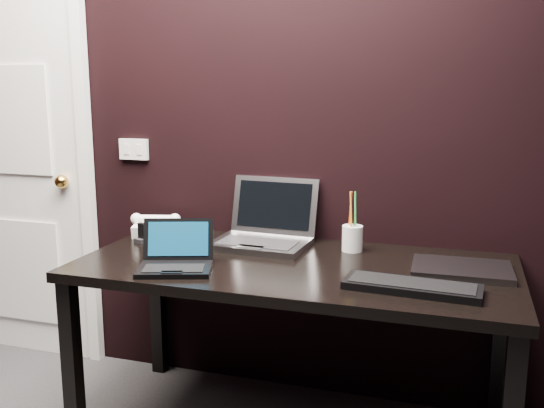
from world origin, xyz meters
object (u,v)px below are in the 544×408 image
(door, at_px, (10,159))
(closed_laptop, at_px, (462,269))
(netbook, at_px, (176,260))
(silver_laptop, at_px, (264,233))
(mobile_phone, at_px, (142,235))
(pen_cup, at_px, (352,237))
(desk_phone, at_px, (156,227))
(ext_keyboard, at_px, (412,286))
(desk, at_px, (294,282))

(door, distance_m, closed_laptop, 2.32)
(netbook, bearing_deg, silver_laptop, 64.95)
(door, height_order, closed_laptop, door)
(netbook, bearing_deg, mobile_phone, 135.80)
(closed_laptop, relative_size, pen_cup, 1.45)
(mobile_phone, relative_size, pen_cup, 0.33)
(silver_laptop, relative_size, mobile_phone, 4.90)
(silver_laptop, bearing_deg, closed_laptop, -10.69)
(closed_laptop, height_order, mobile_phone, mobile_phone)
(door, xyz_separation_m, closed_laptop, (2.28, -0.30, -0.29))
(silver_laptop, height_order, desk_phone, silver_laptop)
(mobile_phone, bearing_deg, ext_keyboard, -13.75)
(netbook, bearing_deg, closed_laptop, 15.41)
(desk, relative_size, pen_cup, 6.67)
(desk_phone, bearing_deg, pen_cup, 0.59)
(netbook, bearing_deg, ext_keyboard, 1.43)
(desk, distance_m, ext_keyboard, 0.51)
(netbook, height_order, pen_cup, pen_cup)
(desk_phone, bearing_deg, desk, -17.86)
(door, xyz_separation_m, mobile_phone, (0.92, -0.27, -0.27))
(desk_phone, distance_m, pen_cup, 0.91)
(desk, distance_m, silver_laptop, 0.33)
(door, distance_m, pen_cup, 1.85)
(door, distance_m, netbook, 1.40)
(desk_phone, xyz_separation_m, mobile_phone, (-0.00, -0.13, -0.01))
(silver_laptop, distance_m, desk_phone, 0.53)
(netbook, height_order, ext_keyboard, netbook)
(desk, xyz_separation_m, closed_laptop, (0.63, 0.07, 0.09))
(door, relative_size, netbook, 6.40)
(silver_laptop, bearing_deg, netbook, -115.05)
(closed_laptop, bearing_deg, desk_phone, 173.20)
(door, bearing_deg, netbook, -25.32)
(netbook, relative_size, desk_phone, 1.40)
(silver_laptop, xyz_separation_m, desk_phone, (-0.53, 0.01, -0.01))
(ext_keyboard, height_order, desk_phone, desk_phone)
(closed_laptop, bearing_deg, mobile_phone, 178.72)
(door, bearing_deg, ext_keyboard, -14.95)
(door, height_order, silver_laptop, door)
(ext_keyboard, xyz_separation_m, mobile_phone, (-1.20, 0.29, 0.02))
(desk, distance_m, desk_phone, 0.78)
(door, distance_m, desk, 1.73)
(desk, bearing_deg, desk_phone, 162.14)
(silver_laptop, bearing_deg, mobile_phone, -166.66)
(door, height_order, desk_phone, door)
(silver_laptop, distance_m, mobile_phone, 0.55)
(ext_keyboard, bearing_deg, closed_laptop, 58.85)
(closed_laptop, xyz_separation_m, pen_cup, (-0.44, 0.17, 0.05))
(door, bearing_deg, silver_laptop, -5.75)
(closed_laptop, bearing_deg, desk, -173.38)
(netbook, distance_m, desk_phone, 0.55)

